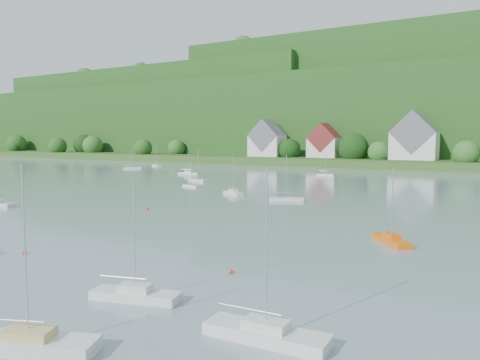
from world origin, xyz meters
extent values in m
cube|color=#284B1C|center=(0.00, 200.00, 1.50)|extent=(600.00, 60.00, 3.00)
cube|color=#1E4516|center=(0.00, 275.00, 20.00)|extent=(620.00, 160.00, 40.00)
cube|color=#1E4516|center=(-150.00, 260.00, 24.00)|extent=(200.00, 120.00, 52.00)
cube|color=#1E4516|center=(10.00, 270.00, 28.00)|extent=(240.00, 130.00, 60.00)
sphere|color=#285A21|center=(-162.23, 187.01, 6.64)|extent=(11.19, 11.19, 11.19)
sphere|color=#285A21|center=(-108.08, 191.48, 5.80)|extent=(8.61, 8.61, 8.61)
sphere|color=#225218|center=(-119.76, 180.47, 5.94)|extent=(9.03, 9.03, 9.03)
sphere|color=#285A21|center=(-6.80, 183.88, 5.66)|extent=(8.19, 8.19, 8.19)
sphere|color=#285A21|center=(-51.96, 186.07, 5.11)|extent=(6.49, 6.49, 6.49)
sphere|color=#225218|center=(-229.67, 187.03, 6.88)|extent=(11.94, 11.94, 11.94)
sphere|color=#285A21|center=(22.99, 179.93, 5.84)|extent=(8.73, 8.73, 8.73)
sphere|color=black|center=(-43.87, 185.86, 6.03)|extent=(9.32, 9.32, 9.32)
sphere|color=black|center=(-170.45, 193.35, 6.09)|extent=(9.50, 9.50, 9.50)
sphere|color=black|center=(-174.62, 191.87, 6.87)|extent=(11.91, 11.91, 11.91)
sphere|color=#225218|center=(-182.02, 179.81, 6.22)|extent=(9.91, 9.91, 9.91)
sphere|color=black|center=(-227.09, 184.20, 5.00)|extent=(6.16, 6.16, 6.16)
sphere|color=black|center=(-17.00, 186.36, 6.87)|extent=(11.92, 11.92, 11.92)
sphere|color=#285A21|center=(-119.71, 228.54, 51.84)|extent=(10.52, 10.52, 10.52)
sphere|color=#285A21|center=(-223.02, 236.35, 52.41)|extent=(13.75, 13.75, 13.75)
sphere|color=#225218|center=(-84.27, 263.14, 51.80)|extent=(10.29, 10.29, 10.29)
sphere|color=black|center=(-190.36, 258.01, 51.80)|extent=(10.31, 10.31, 10.31)
sphere|color=black|center=(-175.19, 233.35, 51.42)|extent=(8.14, 8.14, 8.14)
sphere|color=#285A21|center=(-177.57, 262.59, 51.25)|extent=(7.15, 7.15, 7.15)
sphere|color=black|center=(-243.68, 258.03, 52.04)|extent=(11.66, 11.66, 11.66)
sphere|color=black|center=(-68.16, 251.39, 51.26)|extent=(7.18, 7.18, 7.18)
sphere|color=#285A21|center=(-157.98, 221.69, 51.56)|extent=(8.89, 8.89, 8.89)
sphere|color=#225218|center=(-234.52, 225.00, 51.36)|extent=(7.77, 7.77, 7.77)
sphere|color=black|center=(-193.31, 253.95, 51.74)|extent=(9.97, 9.97, 9.97)
sphere|color=#285A21|center=(-39.93, 242.18, 59.43)|extent=(8.18, 8.18, 8.18)
sphere|color=#225218|center=(1.11, 279.65, 60.23)|extent=(12.73, 12.73, 12.73)
sphere|color=#285A21|center=(-47.14, 274.29, 59.24)|extent=(7.07, 7.07, 7.07)
sphere|color=black|center=(-3.47, 243.31, 59.44)|extent=(8.21, 8.21, 8.21)
sphere|color=#285A21|center=(-22.82, 267.10, 60.14)|extent=(12.24, 12.24, 12.24)
sphere|color=#285A21|center=(-95.50, 235.90, 60.39)|extent=(13.65, 13.65, 13.65)
sphere|color=#225218|center=(-39.98, 262.14, 42.10)|extent=(12.01, 12.01, 12.01)
sphere|color=black|center=(-3.70, 272.21, 42.75)|extent=(15.72, 15.72, 15.72)
sphere|color=#225218|center=(10.88, 267.92, 41.84)|extent=(10.54, 10.54, 10.54)
sphere|color=#225218|center=(-193.30, 298.62, 41.43)|extent=(8.18, 8.18, 8.18)
sphere|color=black|center=(-175.91, 289.59, 41.53)|extent=(8.74, 8.74, 8.74)
sphere|color=black|center=(-191.77, 268.51, 42.69)|extent=(15.38, 15.38, 15.38)
cube|color=silver|center=(-55.00, 187.00, 7.50)|extent=(14.00, 10.00, 9.00)
cube|color=slate|center=(-55.00, 187.00, 12.00)|extent=(14.00, 10.40, 14.00)
cube|color=silver|center=(-30.00, 189.00, 7.00)|extent=(12.00, 9.00, 8.00)
cube|color=maroon|center=(-30.00, 189.00, 11.00)|extent=(12.00, 9.36, 12.00)
cube|color=silver|center=(5.00, 188.00, 8.00)|extent=(16.00, 11.00, 10.00)
cube|color=slate|center=(5.00, 188.00, 13.00)|extent=(16.00, 11.44, 16.00)
cube|color=silver|center=(16.06, 22.74, 0.36)|extent=(7.44, 4.65, 0.72)
cube|color=tan|center=(16.06, 22.74, 0.97)|extent=(2.88, 2.28, 0.50)
cylinder|color=silver|center=(16.06, 22.74, 5.23)|extent=(0.10, 0.10, 9.02)
cylinder|color=silver|center=(15.06, 22.32, 1.62)|extent=(3.69, 1.60, 0.08)
cube|color=silver|center=(15.44, 31.28, 0.31)|extent=(6.46, 3.35, 0.62)
cube|color=silver|center=(15.44, 31.28, 0.87)|extent=(2.42, 1.76, 0.50)
cylinder|color=silver|center=(15.44, 31.28, 4.51)|extent=(0.10, 0.10, 7.77)
cylinder|color=silver|center=(14.54, 31.03, 1.52)|extent=(3.32, 1.00, 0.08)
cube|color=silver|center=(26.09, 30.12, 0.35)|extent=(7.12, 2.26, 0.70)
cube|color=silver|center=(26.09, 30.12, 0.95)|extent=(2.52, 1.48, 0.50)
cylinder|color=silver|center=(26.09, 30.12, 5.10)|extent=(0.10, 0.10, 8.80)
cylinder|color=silver|center=(25.03, 30.08, 1.60)|extent=(3.87, 0.24, 0.08)
cube|color=orange|center=(26.49, 57.79, 0.29)|extent=(5.09, 5.53, 0.59)
cube|color=orange|center=(26.49, 57.79, 0.84)|extent=(2.22, 2.31, 0.50)
cylinder|color=silver|center=(26.49, 57.79, 4.26)|extent=(0.10, 0.10, 7.35)
cylinder|color=silver|center=(25.91, 58.46, 1.49)|extent=(2.17, 2.50, 0.08)
sphere|color=#DF451E|center=(-2.66, 35.33, 0.00)|extent=(0.49, 0.49, 0.49)
sphere|color=#DF451E|center=(17.64, 40.01, 0.00)|extent=(0.44, 0.44, 0.44)
sphere|color=#DF451E|center=(-11.26, 62.24, 0.00)|extent=(0.51, 0.51, 0.51)
cube|color=silver|center=(2.97, 82.24, 0.30)|extent=(6.02, 4.23, 0.59)
cylinder|color=silver|center=(2.97, 82.24, 4.30)|extent=(0.10, 0.10, 7.42)
cylinder|color=silver|center=(2.18, 81.83, 1.49)|extent=(2.93, 1.59, 0.08)
cube|color=silver|center=(-47.26, 120.64, 0.32)|extent=(6.67, 2.91, 0.65)
cube|color=silver|center=(-47.26, 120.64, 0.90)|extent=(2.45, 1.64, 0.50)
cylinder|color=silver|center=(-47.26, 120.64, 4.68)|extent=(0.10, 0.10, 8.06)
cylinder|color=silver|center=(-48.21, 120.47, 1.55)|extent=(3.51, 0.70, 0.08)
cube|color=silver|center=(-78.17, 128.03, 0.24)|extent=(4.50, 4.03, 0.47)
cylinder|color=silver|center=(-78.17, 128.03, 3.43)|extent=(0.10, 0.10, 5.92)
cylinder|color=silver|center=(-78.71, 127.58, 1.37)|extent=(2.06, 1.72, 0.08)
cube|color=silver|center=(-25.07, 92.16, 0.23)|extent=(4.82, 2.27, 0.46)
cylinder|color=silver|center=(-25.07, 92.16, 3.37)|extent=(0.10, 0.10, 5.81)
cylinder|color=silver|center=(-25.75, 92.31, 1.36)|extent=(2.51, 0.63, 0.08)
cube|color=silver|center=(-80.21, 131.76, 0.30)|extent=(5.74, 4.87, 0.59)
cylinder|color=silver|center=(-80.21, 131.76, 4.29)|extent=(0.10, 0.10, 7.40)
cylinder|color=silver|center=(-80.92, 131.23, 1.49)|extent=(2.66, 2.01, 0.08)
cube|color=silver|center=(-31.60, 103.82, 0.31)|extent=(6.35, 3.34, 0.61)
cylinder|color=silver|center=(-31.60, 103.82, 4.43)|extent=(0.10, 0.10, 7.64)
cylinder|color=silver|center=(-32.48, 104.08, 1.51)|extent=(3.25, 1.01, 0.08)
cube|color=silver|center=(-9.51, 84.89, 0.29)|extent=(5.84, 4.47, 0.59)
cube|color=silver|center=(-9.51, 84.89, 0.84)|extent=(2.35, 2.05, 0.50)
cylinder|color=silver|center=(-9.51, 84.89, 4.24)|extent=(0.10, 0.10, 7.32)
cylinder|color=silver|center=(-10.26, 85.36, 1.49)|extent=(2.78, 1.76, 0.08)
cube|color=silver|center=(-81.76, 146.18, 0.32)|extent=(6.32, 4.79, 0.63)
cylinder|color=silver|center=(-81.76, 146.18, 4.58)|extent=(0.10, 0.10, 7.90)
cylinder|color=silver|center=(-82.57, 146.68, 1.53)|extent=(3.01, 1.87, 0.08)
cube|color=silver|center=(-10.07, 137.18, 0.26)|extent=(5.19, 1.62, 0.51)
cylinder|color=silver|center=(-10.07, 137.18, 3.72)|extent=(0.10, 0.10, 6.42)
cylinder|color=silver|center=(-10.85, 137.15, 1.41)|extent=(2.83, 0.18, 0.08)
camera|label=1|loc=(37.39, 8.26, 11.07)|focal=34.93mm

